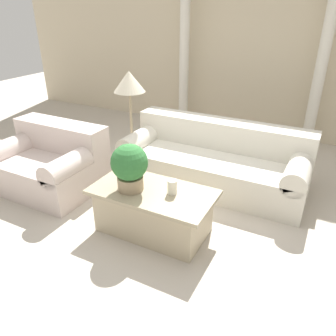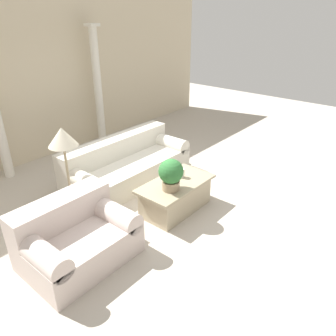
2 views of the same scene
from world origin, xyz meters
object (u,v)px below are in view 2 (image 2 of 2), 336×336
sofa_long (126,165)px  floor_lamp (63,140)px  coffee_table (176,196)px  loveseat (76,237)px  potted_plant (171,174)px

sofa_long → floor_lamp: bearing=-177.1°
coffee_table → floor_lamp: bearing=130.4°
loveseat → floor_lamp: 1.44m
sofa_long → potted_plant: (-0.39, -1.37, 0.42)m
potted_plant → coffee_table: bearing=20.2°
floor_lamp → loveseat: bearing=-122.0°
sofa_long → potted_plant: bearing=-106.0°
sofa_long → loveseat: bearing=-150.4°
coffee_table → sofa_long: bearing=81.9°
coffee_table → potted_plant: potted_plant is taller
sofa_long → potted_plant: 1.49m
sofa_long → coffee_table: bearing=-98.1°
potted_plant → floor_lamp: (-0.84, 1.31, 0.43)m
sofa_long → potted_plant: potted_plant is taller
loveseat → coffee_table: loveseat is taller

